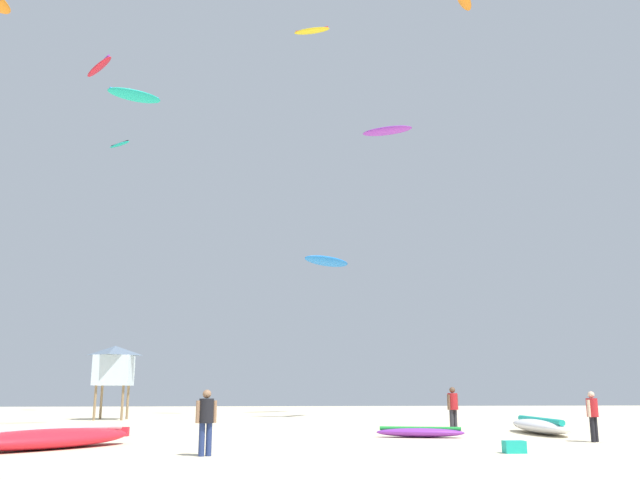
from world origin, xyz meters
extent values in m
plane|color=beige|center=(0.00, 0.00, 0.00)|extent=(120.00, 120.00, 0.00)
cylinder|color=navy|center=(-3.78, 5.01, 0.40)|extent=(0.15, 0.15, 0.81)
cylinder|color=navy|center=(-3.95, 4.94, 0.40)|extent=(0.15, 0.15, 0.81)
cylinder|color=black|center=(-3.87, 4.97, 1.11)|extent=(0.37, 0.37, 0.61)
cylinder|color=#936B4C|center=(-3.66, 5.05, 1.09)|extent=(0.11, 0.11, 0.56)
cylinder|color=#936B4C|center=(-4.07, 4.90, 1.09)|extent=(0.11, 0.11, 0.56)
sphere|color=#936B4C|center=(-3.87, 4.97, 1.53)|extent=(0.22, 0.22, 0.22)
cylinder|color=#2D2D33|center=(5.32, 14.32, 0.43)|extent=(0.16, 0.16, 0.87)
cylinder|color=#2D2D33|center=(5.15, 14.21, 0.43)|extent=(0.16, 0.16, 0.87)
cylinder|color=#B21E23|center=(5.23, 14.26, 1.19)|extent=(0.40, 0.40, 0.65)
cylinder|color=brown|center=(5.43, 14.38, 1.17)|extent=(0.12, 0.12, 0.60)
cylinder|color=brown|center=(5.03, 14.14, 1.17)|extent=(0.12, 0.12, 0.60)
sphere|color=brown|center=(5.23, 14.26, 1.64)|extent=(0.23, 0.23, 0.23)
cylinder|color=black|center=(8.33, 8.71, 0.39)|extent=(0.15, 0.15, 0.79)
cylinder|color=black|center=(8.18, 8.61, 0.39)|extent=(0.15, 0.15, 0.79)
cylinder|color=#B21E23|center=(8.25, 8.66, 1.08)|extent=(0.36, 0.36, 0.59)
cylinder|color=beige|center=(8.43, 8.78, 1.06)|extent=(0.10, 0.10, 0.54)
cylinder|color=beige|center=(8.08, 8.55, 1.06)|extent=(0.10, 0.10, 0.54)
sphere|color=beige|center=(8.25, 8.66, 1.49)|extent=(0.21, 0.21, 0.21)
ellipsoid|color=red|center=(-8.55, 7.43, 0.30)|extent=(4.84, 5.14, 0.69)
cylinder|color=white|center=(-8.55, 7.43, 0.55)|extent=(3.55, 3.92, 0.24)
ellipsoid|color=purple|center=(3.14, 11.22, 0.17)|extent=(3.22, 1.64, 0.37)
cylinder|color=green|center=(3.14, 11.22, 0.31)|extent=(2.79, 0.85, 0.14)
ellipsoid|color=white|center=(8.22, 12.89, 0.28)|extent=(1.78, 5.15, 0.60)
cylinder|color=#19B29E|center=(8.22, 12.89, 0.51)|extent=(0.53, 4.67, 0.22)
cylinder|color=#8C704C|center=(-10.18, 27.80, 0.95)|extent=(0.14, 0.14, 1.90)
cylinder|color=#8C704C|center=(-10.18, 26.30, 0.95)|extent=(0.14, 0.14, 1.90)
cylinder|color=#8C704C|center=(-11.68, 27.80, 0.95)|extent=(0.14, 0.14, 1.90)
cylinder|color=#8C704C|center=(-11.68, 26.30, 0.95)|extent=(0.14, 0.14, 1.90)
cube|color=silver|center=(-10.93, 27.05, 2.75)|extent=(2.00, 2.00, 1.70)
pyramid|color=slate|center=(-10.93, 27.05, 3.87)|extent=(2.30, 2.30, 0.55)
cube|color=red|center=(-7.54, 12.90, 0.16)|extent=(0.56, 0.36, 0.32)
cube|color=#19B29E|center=(4.23, 5.11, 0.16)|extent=(0.56, 0.36, 0.32)
ellipsoid|color=#19B29E|center=(-14.31, 39.50, 21.15)|extent=(2.24, 2.08, 0.49)
cylinder|color=#2D2D33|center=(-14.31, 39.50, 21.26)|extent=(1.71, 1.51, 0.10)
ellipsoid|color=yellow|center=(0.49, 27.90, 25.37)|extent=(2.56, 1.49, 0.27)
cylinder|color=red|center=(0.49, 27.90, 25.48)|extent=(2.18, 0.87, 0.11)
ellipsoid|color=red|center=(-14.53, 32.40, 24.35)|extent=(3.04, 3.74, 0.93)
cylinder|color=purple|center=(-14.53, 32.40, 24.52)|extent=(2.12, 2.97, 0.17)
ellipsoid|color=purple|center=(4.79, 24.35, 16.88)|extent=(3.14, 2.12, 0.43)
ellipsoid|color=blue|center=(2.29, 36.31, 11.14)|extent=(4.24, 3.77, 0.81)
ellipsoid|color=#19B29E|center=(-8.75, 17.26, 15.33)|extent=(2.60, 1.75, 0.52)
cylinder|color=blue|center=(-8.75, 17.26, 15.44)|extent=(2.14, 1.09, 0.11)
camera|label=1|loc=(-2.49, -12.76, 1.61)|focal=37.39mm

